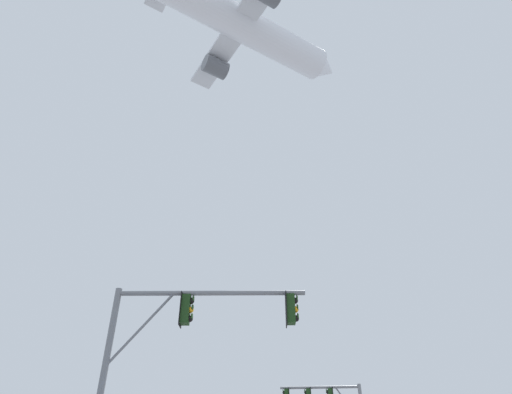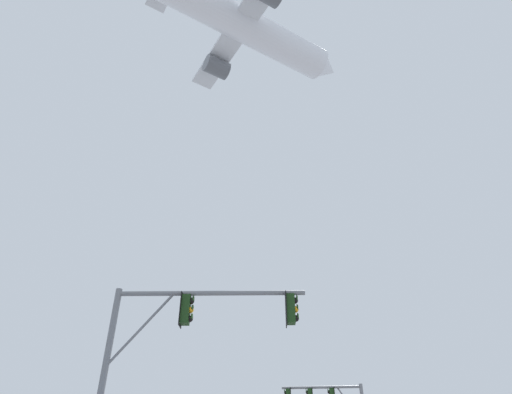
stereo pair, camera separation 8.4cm
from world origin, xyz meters
TOP-DOWN VIEW (x-y plane):
  - signal_pole_near at (-3.18, 7.53)m, footprint 5.99×0.49m
  - airplane at (-2.46, 30.27)m, footprint 27.86×21.51m

SIDE VIEW (x-z plane):
  - signal_pole_near at x=-3.18m, z-range 1.66..8.32m
  - airplane at x=-2.46m, z-range 47.50..55.83m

